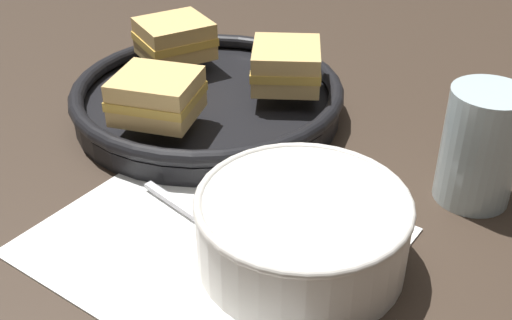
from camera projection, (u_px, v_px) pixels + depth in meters
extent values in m
plane|color=#382B21|center=(233.00, 217.00, 0.60)|extent=(4.00, 4.00, 0.00)
cube|color=white|center=(216.00, 242.00, 0.57)|extent=(0.33, 0.30, 0.00)
cylinder|color=silver|center=(302.00, 231.00, 0.53)|extent=(0.18, 0.18, 0.07)
cylinder|color=gold|center=(303.00, 213.00, 0.52)|extent=(0.15, 0.15, 0.01)
torus|color=silver|center=(303.00, 202.00, 0.52)|extent=(0.18, 0.18, 0.01)
cube|color=silver|center=(186.00, 210.00, 0.60)|extent=(0.11, 0.05, 0.01)
ellipsoid|color=silver|center=(250.00, 253.00, 0.55)|extent=(0.06, 0.05, 0.01)
cylinder|color=black|center=(208.00, 106.00, 0.76)|extent=(0.31, 0.31, 0.02)
torus|color=black|center=(207.00, 90.00, 0.75)|extent=(0.32, 0.32, 0.02)
cube|color=#DBB26B|center=(175.00, 49.00, 0.81)|extent=(0.11, 0.11, 0.02)
cube|color=gold|center=(175.00, 38.00, 0.80)|extent=(0.11, 0.12, 0.01)
cube|color=#DBB26B|center=(174.00, 28.00, 0.80)|extent=(0.11, 0.11, 0.02)
cube|color=#DBB26B|center=(158.00, 108.00, 0.68)|extent=(0.09, 0.09, 0.02)
cube|color=gold|center=(157.00, 96.00, 0.67)|extent=(0.10, 0.09, 0.01)
cube|color=#DBB26B|center=(156.00, 84.00, 0.66)|extent=(0.09, 0.09, 0.02)
cube|color=#DBB26B|center=(286.00, 76.00, 0.74)|extent=(0.10, 0.10, 0.02)
cube|color=gold|center=(286.00, 65.00, 0.74)|extent=(0.10, 0.11, 0.01)
cube|color=#DBB26B|center=(286.00, 54.00, 0.73)|extent=(0.10, 0.10, 0.02)
cylinder|color=silver|center=(480.00, 146.00, 0.60)|extent=(0.07, 0.07, 0.11)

